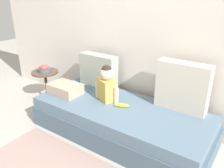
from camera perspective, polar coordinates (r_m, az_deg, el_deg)
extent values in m
plane|color=#B2ADA3|center=(2.87, 1.92, -12.17)|extent=(12.00, 12.00, 0.00)
cube|color=silver|center=(2.90, 8.50, 12.21)|extent=(5.29, 0.10, 2.25)
cube|color=#495F70|center=(2.81, 1.95, -10.16)|extent=(2.09, 0.87, 0.24)
cube|color=slate|center=(2.71, 2.00, -6.79)|extent=(2.02, 0.85, 0.14)
cube|color=#99A393|center=(3.14, -3.34, 3.29)|extent=(0.54, 0.16, 0.44)
cube|color=beige|center=(2.62, 16.80, -0.62)|extent=(0.56, 0.16, 0.54)
cube|color=gold|center=(2.77, -1.31, -1.41)|extent=(0.26, 0.23, 0.26)
sphere|color=beige|center=(2.70, -1.34, 2.64)|extent=(0.16, 0.16, 0.16)
sphere|color=#2D231E|center=(2.68, -1.35, 3.35)|extent=(0.12, 0.12, 0.12)
cylinder|color=beige|center=(2.86, -3.49, -1.36)|extent=(0.06, 0.06, 0.20)
cylinder|color=beige|center=(2.72, 1.01, -2.70)|extent=(0.06, 0.06, 0.20)
ellipsoid|color=yellow|center=(2.65, 2.35, -5.26)|extent=(0.17, 0.12, 0.04)
cube|color=tan|center=(3.02, -11.36, -1.17)|extent=(0.40, 0.28, 0.13)
cylinder|color=brown|center=(3.64, -16.09, 2.78)|extent=(0.39, 0.39, 0.03)
cylinder|color=#453528|center=(3.72, -15.70, -0.64)|extent=(0.04, 0.04, 0.44)
cylinder|color=#453528|center=(3.81, -15.37, -3.57)|extent=(0.21, 0.21, 0.02)
cylinder|color=#4C5666|center=(3.62, -16.16, 3.37)|extent=(0.19, 0.19, 0.05)
ellipsoid|color=#CC4C42|center=(3.61, -16.23, 3.97)|extent=(0.13, 0.13, 0.07)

